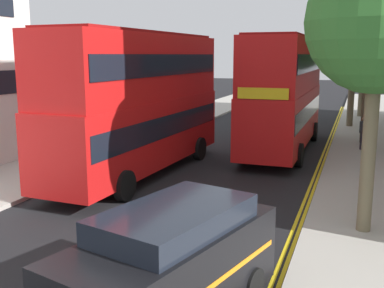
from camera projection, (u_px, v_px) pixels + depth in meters
name	position (u px, v px, depth m)	size (l,w,h in m)	color
sidewalk_right	(374.00, 174.00, 18.72)	(4.00, 80.00, 0.14)	#ADA89E
sidewalk_left	(93.00, 151.00, 23.04)	(4.00, 80.00, 0.14)	#ADA89E
kerb_line_outer	(316.00, 183.00, 17.58)	(0.10, 56.00, 0.01)	yellow
kerb_line_inner	(312.00, 183.00, 17.64)	(0.10, 56.00, 0.01)	yellow
double_decker_bus_away	(139.00, 100.00, 18.42)	(3.17, 10.91, 5.64)	red
double_decker_bus_oncoming	(284.00, 91.00, 23.08)	(2.81, 10.81, 5.64)	red
taxi_minivan	(167.00, 267.00, 8.26)	(3.05, 5.13, 2.12)	black
pedestrian_far	(363.00, 133.00, 23.01)	(0.34, 0.22, 1.62)	#2D2D38
street_tree_near	(378.00, 23.00, 11.50)	(3.61, 3.61, 7.25)	#6B6047
street_tree_mid	(355.00, 39.00, 29.81)	(4.06, 4.06, 7.68)	#6B6047
street_tree_far	(372.00, 24.00, 23.84)	(3.28, 3.28, 7.89)	#6B6047
street_tree_distant	(365.00, 38.00, 34.69)	(4.23, 4.23, 8.02)	#6B6047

